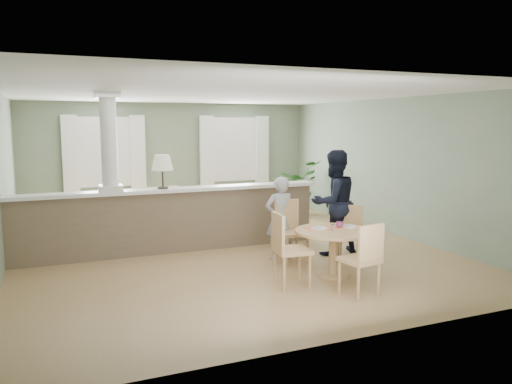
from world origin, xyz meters
name	(u,v)px	position (x,y,z in m)	size (l,w,h in m)	color
ground	(226,249)	(0.00, 0.00, 0.00)	(8.00, 8.00, 0.00)	tan
room_shell	(213,145)	(-0.03, 0.63, 1.81)	(7.02, 8.02, 2.71)	gray
pony_wall	(167,212)	(-0.99, 0.20, 0.71)	(5.32, 0.38, 2.70)	brown
sofa	(134,213)	(-1.31, 1.77, 0.44)	(3.02, 1.18, 0.88)	#9B8154
houseplant	(296,188)	(2.70, 2.61, 0.66)	(1.19, 1.03, 1.32)	#2C5D25
dining_table	(334,239)	(0.94, -2.03, 0.54)	(1.12, 1.12, 0.77)	tan
chair_far_boy	(290,228)	(0.70, -1.10, 0.54)	(0.45, 0.45, 0.98)	tan
chair_far_man	(350,230)	(1.65, -1.38, 0.49)	(0.56, 0.56, 0.88)	tan
chair_near	(364,256)	(0.82, -2.95, 0.53)	(0.50, 0.50, 0.96)	tan
chair_side	(287,246)	(0.10, -2.19, 0.55)	(0.50, 0.50, 1.01)	tan
child_person	(280,218)	(0.60, -0.93, 0.68)	(0.49, 0.32, 1.36)	#98989D
man_person	(334,203)	(1.57, -0.98, 0.88)	(0.86, 0.67, 1.77)	black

